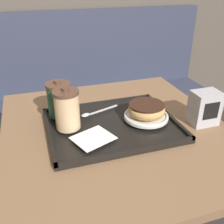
# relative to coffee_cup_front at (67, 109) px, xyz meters

# --- Properties ---
(booth_bench) EXTENTS (1.64, 0.44, 1.00)m
(booth_bench) POSITION_rel_coffee_cup_front_xyz_m (0.31, 0.85, -0.48)
(booth_bench) COLOR #33384C
(booth_bench) RESTS_ON ground_plane
(cafe_table) EXTENTS (0.81, 0.87, 0.71)m
(cafe_table) POSITION_rel_coffee_cup_front_xyz_m (0.17, -0.02, -0.27)
(cafe_table) COLOR #846042
(cafe_table) RESTS_ON ground_plane
(serving_tray) EXTENTS (0.46, 0.37, 0.02)m
(serving_tray) POSITION_rel_coffee_cup_front_xyz_m (0.16, -0.01, -0.09)
(serving_tray) COLOR black
(serving_tray) RESTS_ON cafe_table
(napkin_paper) EXTENTS (0.15, 0.14, 0.00)m
(napkin_paper) POSITION_rel_coffee_cup_front_xyz_m (0.06, -0.09, -0.07)
(napkin_paper) COLOR white
(napkin_paper) RESTS_ON serving_tray
(coffee_cup_front) EXTENTS (0.09, 0.09, 0.15)m
(coffee_cup_front) POSITION_rel_coffee_cup_front_xyz_m (0.00, 0.00, 0.00)
(coffee_cup_front) COLOR #E0B784
(coffee_cup_front) RESTS_ON serving_tray
(coffee_cup_rear) EXTENTS (0.09, 0.09, 0.14)m
(coffee_cup_rear) POSITION_rel_coffee_cup_front_xyz_m (-0.01, 0.10, -0.00)
(coffee_cup_rear) COLOR #235638
(coffee_cup_rear) RESTS_ON serving_tray
(plate_with_chocolate_donut) EXTENTS (0.17, 0.17, 0.01)m
(plate_with_chocolate_donut) POSITION_rel_coffee_cup_front_xyz_m (0.29, -0.02, -0.06)
(plate_with_chocolate_donut) COLOR white
(plate_with_chocolate_donut) RESTS_ON serving_tray
(donut_chocolate_glazed) EXTENTS (0.14, 0.14, 0.04)m
(donut_chocolate_glazed) POSITION_rel_coffee_cup_front_xyz_m (0.29, -0.02, -0.03)
(donut_chocolate_glazed) COLOR tan
(donut_chocolate_glazed) RESTS_ON plate_with_chocolate_donut
(spoon) EXTENTS (0.16, 0.07, 0.01)m
(spoon) POSITION_rel_coffee_cup_front_xyz_m (0.10, 0.07, -0.07)
(spoon) COLOR silver
(spoon) RESTS_ON serving_tray
(napkin_dispenser) EXTENTS (0.10, 0.08, 0.13)m
(napkin_dispenser) POSITION_rel_coffee_cup_front_xyz_m (0.49, -0.09, -0.03)
(napkin_dispenser) COLOR #B7B7BC
(napkin_dispenser) RESTS_ON cafe_table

